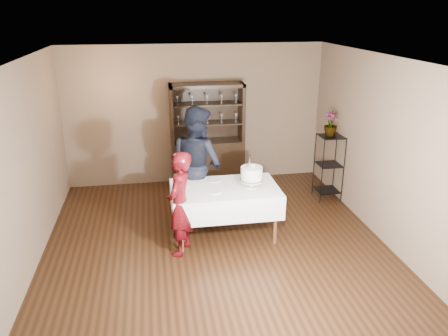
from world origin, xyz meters
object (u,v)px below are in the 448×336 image
Objects in this scene: woman at (180,204)px; potted_plant at (331,124)px; china_hutch at (207,152)px; cake at (252,175)px; plant_etagere at (329,164)px; cake_table at (225,199)px; man at (197,164)px.

potted_plant reaches higher than woman.
woman is 3.23m from potted_plant.
cake is at bearing -80.43° from china_hutch.
cake is at bearing 129.48° from woman.
plant_etagere is at bearing 140.71° from woman.
woman is at bearing -163.57° from cake.
plant_etagere is at bearing 27.45° from cake_table.
china_hutch is 2.62m from woman.
plant_etagere is 2.49m from man.
cake_table is (-0.02, -2.14, -0.05)m from china_hutch.
china_hutch reaches higher than woman.
potted_plant is (2.42, 0.44, 0.45)m from man.
woman is 0.80× the size of man.
woman is at bearing -152.34° from plant_etagere.
potted_plant is (2.09, 1.13, 0.78)m from cake_table.
cake_table is 1.06× the size of woman.
china_hutch is at bearing 99.57° from cake.
man is at bearing 134.18° from cake.
woman reaches higher than plant_etagere.
potted_plant is at bearing 34.92° from cake.
plant_etagere is (2.08, -1.05, -0.01)m from china_hutch.
cake_table is 3.81× the size of potted_plant.
china_hutch is 1.67× the size of plant_etagere.
china_hutch is 1.52m from man.
woman is 1.17m from cake.
cake_table is 2.50m from potted_plant.
woman is 3.05× the size of cake.
plant_etagere is at bearing -117.40° from man.
china_hutch is 1.25× the size of cake_table.
plant_etagere is at bearing 33.85° from cake.
man is (-0.36, -1.45, 0.29)m from china_hutch.
cake is (1.09, 0.32, 0.24)m from woman.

